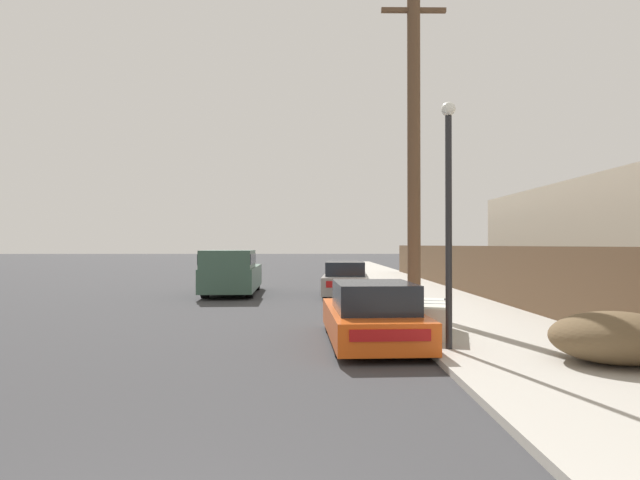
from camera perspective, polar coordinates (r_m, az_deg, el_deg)
name	(u,v)px	position (r m, az deg, el deg)	size (l,w,h in m)	color
sidewalk_curb	(395,283)	(26.25, 8.56, -4.85)	(4.20, 63.00, 0.12)	#ADA89E
discarded_fridge	(435,318)	(11.02, 13.05, -8.72)	(1.16, 1.96, 0.71)	silver
parked_sports_car_red	(372,316)	(10.40, 5.95, -8.59)	(1.93, 4.16, 1.28)	#E05114
car_parked_mid	(345,279)	(20.16, 2.92, -4.53)	(2.05, 4.41, 1.36)	gray
pickup_truck	(232,272)	(20.53, -10.07, -3.65)	(2.21, 5.39, 1.82)	#385647
utility_pole	(414,142)	(14.30, 10.67, 10.95)	(1.80, 0.36, 9.36)	brown
street_lamp	(449,205)	(9.50, 14.49, 3.92)	(0.26, 0.26, 4.54)	#232326
brush_pile	(616,337)	(9.49, 30.75, -9.54)	(2.10, 1.68, 0.83)	brown
wooden_fence	(477,271)	(19.77, 17.47, -3.35)	(0.08, 33.80, 1.87)	brown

